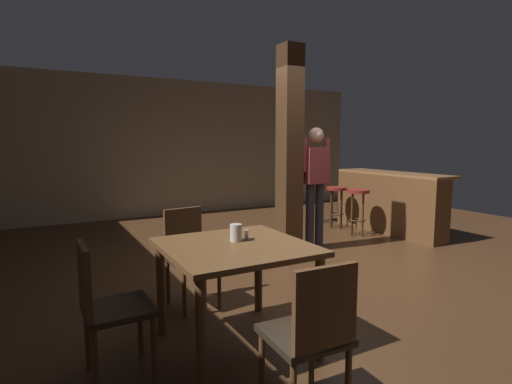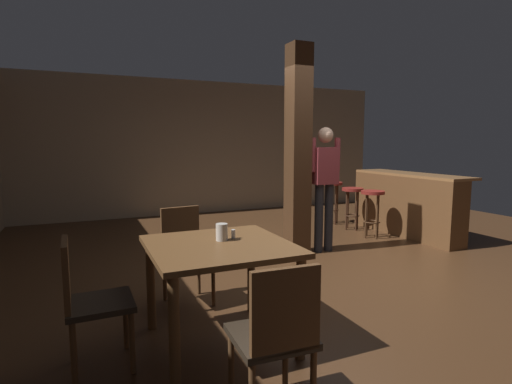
{
  "view_description": "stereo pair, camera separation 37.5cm",
  "coord_description": "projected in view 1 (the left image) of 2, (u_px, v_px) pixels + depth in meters",
  "views": [
    {
      "loc": [
        -2.97,
        -3.67,
        1.52
      ],
      "look_at": [
        -0.95,
        -0.0,
        0.99
      ],
      "focal_mm": 28.0,
      "sensor_mm": 36.0,
      "label": 1
    },
    {
      "loc": [
        -2.63,
        -3.84,
        1.52
      ],
      "look_at": [
        -0.95,
        -0.0,
        0.99
      ],
      "focal_mm": 28.0,
      "sensor_mm": 36.0,
      "label": 2
    }
  ],
  "objects": [
    {
      "name": "bar_counter",
      "position": [
        388.0,
        202.0,
        6.73
      ],
      "size": [
        0.56,
        2.11,
        1.02
      ],
      "color": "brown",
      "rests_on": "ground_plane"
    },
    {
      "name": "bar_stool_far",
      "position": [
        315.0,
        191.0,
        7.55
      ],
      "size": [
        0.38,
        0.38,
        0.79
      ],
      "color": "maroon",
      "rests_on": "ground_plane"
    },
    {
      "name": "wall_back",
      "position": [
        194.0,
        148.0,
        8.54
      ],
      "size": [
        8.0,
        0.1,
        2.8
      ],
      "primitive_type": "cube",
      "color": "gray",
      "rests_on": "ground_plane"
    },
    {
      "name": "ground_plane",
      "position": [
        325.0,
        269.0,
        4.8
      ],
      "size": [
        10.8,
        10.8,
        0.0
      ],
      "primitive_type": "plane",
      "color": "#422816"
    },
    {
      "name": "chair_west",
      "position": [
        106.0,
        303.0,
        2.53
      ],
      "size": [
        0.43,
        0.43,
        0.89
      ],
      "color": "#2D2319",
      "rests_on": "ground_plane"
    },
    {
      "name": "bar_stool_near",
      "position": [
        358.0,
        201.0,
        6.49
      ],
      "size": [
        0.37,
        0.37,
        0.76
      ],
      "color": "maroon",
      "rests_on": "ground_plane"
    },
    {
      "name": "salt_shaker",
      "position": [
        246.0,
        234.0,
        3.1
      ],
      "size": [
        0.03,
        0.03,
        0.07
      ],
      "primitive_type": "cylinder",
      "color": "silver",
      "rests_on": "dining_table"
    },
    {
      "name": "dining_table",
      "position": [
        235.0,
        260.0,
        2.95
      ],
      "size": [
        1.02,
        1.02,
        0.77
      ],
      "color": "brown",
      "rests_on": "ground_plane"
    },
    {
      "name": "pillar",
      "position": [
        290.0,
        151.0,
        5.41
      ],
      "size": [
        0.28,
        0.28,
        2.8
      ],
      "primitive_type": "cube",
      "color": "#422816",
      "rests_on": "ground_plane"
    },
    {
      "name": "standing_person",
      "position": [
        315.0,
        180.0,
        5.55
      ],
      "size": [
        0.47,
        0.22,
        1.72
      ],
      "color": "maroon",
      "rests_on": "ground_plane"
    },
    {
      "name": "chair_north",
      "position": [
        189.0,
        251.0,
        3.73
      ],
      "size": [
        0.47,
        0.47,
        0.89
      ],
      "color": "#2D2319",
      "rests_on": "ground_plane"
    },
    {
      "name": "bar_stool_mid",
      "position": [
        337.0,
        197.0,
        7.08
      ],
      "size": [
        0.37,
        0.37,
        0.73
      ],
      "color": "maroon",
      "rests_on": "ground_plane"
    },
    {
      "name": "napkin_cup",
      "position": [
        236.0,
        233.0,
        3.03
      ],
      "size": [
        0.09,
        0.09,
        0.13
      ],
      "primitive_type": "cylinder",
      "color": "beige",
      "rests_on": "dining_table"
    },
    {
      "name": "chair_south",
      "position": [
        312.0,
        331.0,
        2.15
      ],
      "size": [
        0.44,
        0.44,
        0.89
      ],
      "color": "#2D2319",
      "rests_on": "ground_plane"
    }
  ]
}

